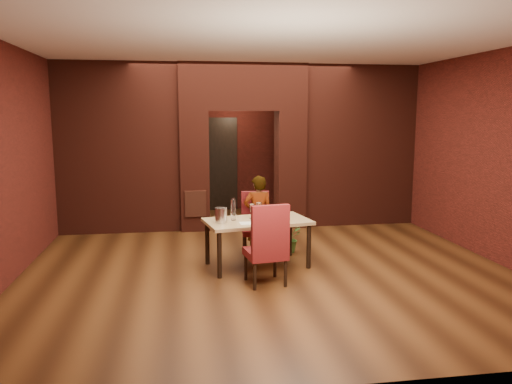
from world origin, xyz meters
TOP-DOWN VIEW (x-y plane):
  - floor at (0.00, 0.00)m, footprint 8.00×8.00m
  - ceiling at (0.00, 0.00)m, footprint 7.00×8.00m
  - wall_back at (0.00, 4.00)m, footprint 7.00×0.04m
  - wall_front at (0.00, -4.00)m, footprint 7.00×0.04m
  - wall_left at (-3.50, 0.00)m, footprint 0.04×8.00m
  - wall_right at (3.50, 0.00)m, footprint 0.04×8.00m
  - pillar_left at (-0.95, 2.00)m, footprint 0.55×0.55m
  - pillar_right at (0.95, 2.00)m, footprint 0.55×0.55m
  - lintel at (0.00, 2.00)m, footprint 2.45×0.55m
  - wing_wall_left at (-2.36, 2.00)m, footprint 2.28×0.35m
  - wing_wall_right at (2.36, 2.00)m, footprint 2.28×0.35m
  - vent_panel at (-0.95, 1.71)m, footprint 0.40×0.03m
  - rear_door at (-0.40, 3.94)m, footprint 0.90×0.08m
  - rear_door_frame at (-0.40, 3.90)m, footprint 1.02×0.04m
  - dining_table at (-0.12, -0.61)m, footprint 1.63×1.10m
  - chair_far at (-0.03, 0.09)m, footprint 0.48×0.48m
  - chair_near at (-0.14, -1.38)m, footprint 0.57×0.57m
  - person_seated at (-0.01, 0.02)m, footprint 0.47×0.32m
  - wine_glass_a at (-0.19, -0.51)m, footprint 0.09×0.09m
  - wine_glass_b at (-0.08, -0.47)m, footprint 0.09×0.09m
  - wine_glass_c at (0.13, -0.59)m, footprint 0.08×0.08m
  - tasting_sheet at (-0.27, -0.82)m, footprint 0.29×0.22m
  - wine_bucket at (-0.67, -0.71)m, footprint 0.18×0.18m
  - water_bottle at (-0.47, -0.57)m, footprint 0.08×0.08m
  - potted_plant at (0.51, 0.08)m, footprint 0.56×0.55m

SIDE VIEW (x-z plane):
  - floor at x=0.00m, z-range 0.00..0.00m
  - potted_plant at x=0.51m, z-range 0.00..0.47m
  - dining_table at x=-0.12m, z-range 0.00..0.70m
  - chair_far at x=-0.03m, z-range 0.00..0.99m
  - vent_panel at x=-0.95m, z-range 0.30..0.80m
  - chair_near at x=-0.14m, z-range 0.00..1.10m
  - person_seated at x=-0.01m, z-range 0.00..1.28m
  - tasting_sheet at x=-0.27m, z-range 0.70..0.71m
  - wine_glass_c at x=0.13m, z-range 0.70..0.91m
  - wine_bucket at x=-0.67m, z-range 0.70..0.92m
  - wine_glass_a at x=-0.19m, z-range 0.70..0.92m
  - wine_glass_b at x=-0.08m, z-range 0.70..0.93m
  - water_bottle at x=-0.47m, z-range 0.70..1.03m
  - rear_door at x=-0.40m, z-range 0.00..2.10m
  - rear_door_frame at x=-0.40m, z-range -0.06..2.16m
  - pillar_left at x=-0.95m, z-range 0.00..2.30m
  - pillar_right at x=0.95m, z-range 0.00..2.30m
  - wall_back at x=0.00m, z-range 0.00..3.20m
  - wall_front at x=0.00m, z-range 0.00..3.20m
  - wall_left at x=-3.50m, z-range 0.00..3.20m
  - wall_right at x=3.50m, z-range 0.00..3.20m
  - wing_wall_left at x=-2.36m, z-range 0.00..3.20m
  - wing_wall_right at x=2.36m, z-range 0.00..3.20m
  - lintel at x=0.00m, z-range 2.30..3.20m
  - ceiling at x=0.00m, z-range 3.18..3.22m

